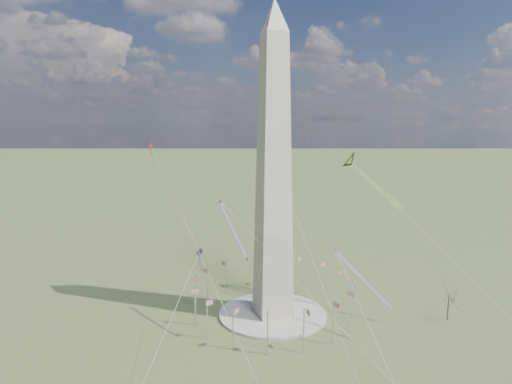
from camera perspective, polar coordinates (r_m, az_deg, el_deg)
name	(u,v)px	position (r m, az deg, el deg)	size (l,w,h in m)	color
ground	(273,315)	(157.98, 2.10, -15.12)	(2000.00, 2000.00, 0.00)	#475D2E
plaza	(273,314)	(157.82, 2.10, -14.99)	(36.00, 36.00, 0.80)	#B4B3A5
washington_monument	(274,173)	(145.01, 2.21, 2.42)	(15.56, 15.56, 100.00)	beige
flagpole_ring	(273,294)	(155.13, 2.12, -12.67)	(54.40, 54.40, 13.00)	silver
tree_near	(449,297)	(163.67, 22.97, -11.95)	(6.44, 6.44, 11.27)	#4D3D2F
kite_delta_black	(352,164)	(160.84, 11.97, 3.49)	(16.18, 20.77, 17.91)	black
kite_diamond_purple	(200,255)	(153.21, -7.05, -7.82)	(1.85, 2.80, 8.51)	#401C7E
kite_streamer_left	(354,269)	(144.50, 12.11, -9.34)	(9.15, 18.87, 13.78)	#F04B25
kite_streamer_mid	(229,221)	(138.34, -3.40, -3.60)	(4.24, 19.82, 13.65)	#F04B25
kite_streamer_right	(353,270)	(159.22, 12.06, -9.50)	(13.02, 20.47, 15.84)	#F04B25
kite_small_red	(151,146)	(176.34, -13.03, 5.62)	(1.55, 1.96, 5.11)	red
kite_small_white	(261,122)	(191.05, 0.59, 8.69)	(1.35, 1.74, 4.49)	white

